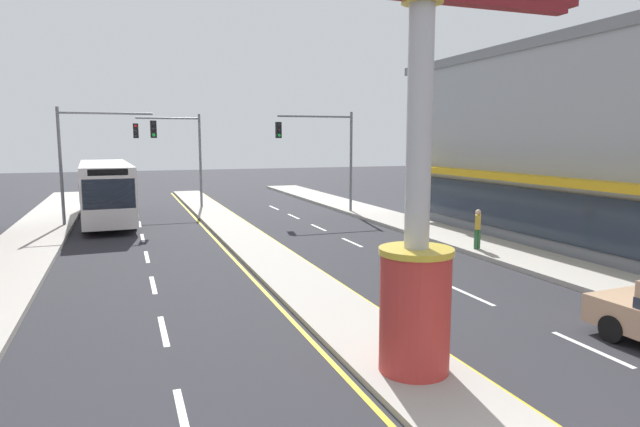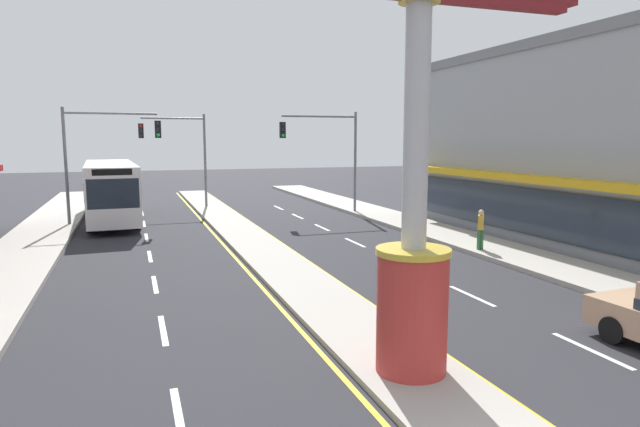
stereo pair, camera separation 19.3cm
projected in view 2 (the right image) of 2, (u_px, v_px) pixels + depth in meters
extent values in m
cube|color=#A39E93|center=(259.00, 247.00, 22.74)|extent=(2.13, 52.00, 0.14)
cube|color=#ADA89E|center=(2.00, 276.00, 17.89)|extent=(2.87, 60.00, 0.18)
cube|color=#ADA89E|center=(472.00, 242.00, 23.84)|extent=(2.87, 60.00, 0.18)
cube|color=silver|center=(179.00, 417.00, 8.97)|extent=(0.14, 2.20, 0.01)
cube|color=silver|center=(163.00, 330.00, 13.09)|extent=(0.14, 2.20, 0.01)
cube|color=silver|center=(155.00, 284.00, 17.20)|extent=(0.14, 2.20, 0.01)
cube|color=silver|center=(150.00, 256.00, 21.32)|extent=(0.14, 2.20, 0.01)
cube|color=silver|center=(146.00, 237.00, 25.44)|extent=(0.14, 2.20, 0.01)
cube|color=silver|center=(144.00, 224.00, 29.55)|extent=(0.14, 2.20, 0.01)
cube|color=silver|center=(142.00, 213.00, 33.67)|extent=(0.14, 2.20, 0.01)
cube|color=silver|center=(591.00, 350.00, 11.83)|extent=(0.14, 2.20, 0.01)
cube|color=silver|center=(472.00, 296.00, 15.94)|extent=(0.14, 2.20, 0.01)
cube|color=silver|center=(401.00, 264.00, 20.06)|extent=(0.14, 2.20, 0.01)
cube|color=silver|center=(355.00, 242.00, 24.17)|extent=(0.14, 2.20, 0.01)
cube|color=silver|center=(322.00, 227.00, 28.29)|extent=(0.14, 2.20, 0.01)
cube|color=silver|center=(297.00, 216.00, 32.40)|extent=(0.14, 2.20, 0.01)
cube|color=silver|center=(278.00, 208.00, 36.52)|extent=(0.14, 2.20, 0.01)
cube|color=yellow|center=(229.00, 251.00, 22.34)|extent=(0.12, 52.00, 0.01)
cube|color=yellow|center=(287.00, 247.00, 23.15)|extent=(0.12, 52.00, 0.01)
cylinder|color=#B7332D|center=(412.00, 313.00, 10.33)|extent=(1.35, 1.35, 2.28)
cylinder|color=gold|center=(413.00, 251.00, 10.16)|extent=(1.41, 1.41, 0.12)
cylinder|color=#B7B7BC|center=(416.00, 127.00, 9.85)|extent=(0.47, 0.47, 4.72)
cube|color=gold|center=(553.00, 181.00, 21.31)|extent=(0.90, 21.08, 0.30)
cube|color=#283342|center=(559.00, 217.00, 21.63)|extent=(0.08, 20.34, 2.00)
cylinder|color=slate|center=(66.00, 168.00, 27.97)|extent=(0.16, 0.16, 6.20)
cylinder|color=slate|center=(111.00, 113.00, 28.35)|extent=(4.62, 0.12, 0.12)
cube|color=black|center=(158.00, 129.00, 29.06)|extent=(0.32, 0.24, 0.92)
sphere|color=black|center=(158.00, 124.00, 28.89)|extent=(0.17, 0.17, 0.17)
sphere|color=black|center=(158.00, 129.00, 28.93)|extent=(0.17, 0.17, 0.17)
sphere|color=#19D83F|center=(158.00, 135.00, 28.97)|extent=(0.17, 0.17, 0.17)
cylinder|color=slate|center=(355.00, 163.00, 33.17)|extent=(0.16, 0.16, 6.20)
cylinder|color=slate|center=(320.00, 116.00, 32.04)|extent=(4.62, 0.12, 0.12)
cube|color=black|center=(283.00, 130.00, 31.25)|extent=(0.32, 0.24, 0.92)
sphere|color=black|center=(283.00, 125.00, 31.07)|extent=(0.17, 0.17, 0.17)
sphere|color=black|center=(283.00, 130.00, 31.12)|extent=(0.17, 0.17, 0.17)
sphere|color=#19D83F|center=(283.00, 135.00, 31.16)|extent=(0.17, 0.17, 0.17)
cylinder|color=slate|center=(205.00, 162.00, 35.91)|extent=(0.16, 0.16, 6.20)
cylinder|color=slate|center=(173.00, 118.00, 34.88)|extent=(3.96, 0.12, 0.12)
cube|color=black|center=(141.00, 131.00, 34.20)|extent=(0.32, 0.24, 0.92)
sphere|color=red|center=(141.00, 126.00, 34.03)|extent=(0.17, 0.17, 0.17)
sphere|color=black|center=(141.00, 131.00, 34.07)|extent=(0.17, 0.17, 0.17)
sphere|color=black|center=(141.00, 136.00, 34.11)|extent=(0.17, 0.17, 0.17)
cube|color=silver|center=(111.00, 189.00, 30.29)|extent=(3.06, 11.31, 2.90)
cube|color=#283342|center=(111.00, 184.00, 30.24)|extent=(3.08, 11.09, 0.90)
cube|color=#283342|center=(113.00, 194.00, 25.15)|extent=(2.30, 0.20, 1.40)
cube|color=black|center=(112.00, 172.00, 25.01)|extent=(1.75, 0.17, 0.30)
cylinder|color=black|center=(138.00, 220.00, 27.71)|extent=(0.33, 0.97, 0.96)
cylinder|color=black|center=(89.00, 223.00, 26.85)|extent=(0.33, 0.97, 0.96)
cylinder|color=black|center=(131.00, 206.00, 33.57)|extent=(0.33, 0.97, 0.96)
cylinder|color=black|center=(90.00, 208.00, 32.71)|extent=(0.33, 0.97, 0.96)
cylinder|color=black|center=(613.00, 330.00, 12.18)|extent=(0.25, 0.63, 0.62)
cylinder|color=#336B3D|center=(479.00, 239.00, 21.73)|extent=(0.14, 0.14, 0.81)
cylinder|color=#336B3D|center=(482.00, 239.00, 21.77)|extent=(0.14, 0.14, 0.81)
cube|color=gold|center=(481.00, 222.00, 21.65)|extent=(0.41, 0.45, 0.57)
sphere|color=beige|center=(481.00, 212.00, 21.60)|extent=(0.22, 0.22, 0.22)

